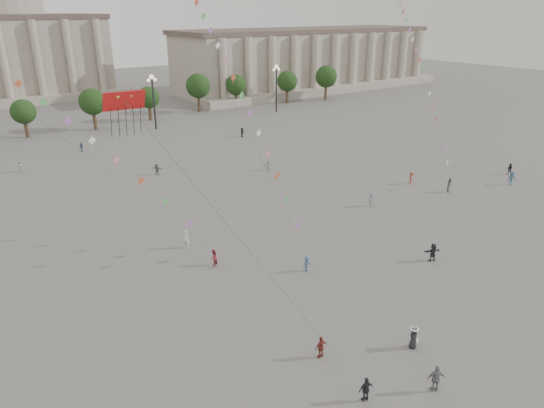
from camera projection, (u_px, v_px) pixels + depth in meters
ground at (349, 327)px, 36.47m from camera, size 360.00×360.00×0.00m
hall_east at (309, 59)px, 144.71m from camera, size 84.00×26.22×17.20m
hall_central at (7, 42)px, 128.10m from camera, size 48.30×34.30×35.50m
tree_row at (63, 104)px, 92.97m from camera, size 137.12×5.12×8.00m
lamp_post_mid_east at (153, 92)px, 94.43m from camera, size 2.00×0.90×10.65m
lamp_post_far_east at (276, 80)px, 110.81m from camera, size 2.00×0.90×10.65m
person_crowd_0 at (81, 147)px, 81.51m from camera, size 0.98×0.80×1.56m
person_crowd_3 at (433, 252)px, 45.86m from camera, size 1.73×1.12×1.78m
person_crowd_4 at (20, 166)px, 71.13m from camera, size 1.56×1.31×1.68m
person_crowd_6 at (371, 199)px, 58.68m from camera, size 1.14×0.67×1.75m
person_crowd_7 at (268, 165)px, 71.94m from camera, size 1.44×0.56×1.52m
person_crowd_8 at (411, 178)px, 66.29m from camera, size 1.14×1.22×1.65m
person_crowd_9 at (242, 132)px, 90.73m from camera, size 1.63×1.45×1.79m
person_crowd_12 at (157, 169)px, 69.87m from camera, size 1.37×1.57×1.71m
person_crowd_13 at (186, 239)px, 48.37m from camera, size 0.77×0.85×1.95m
person_crowd_14 at (511, 178)px, 65.84m from camera, size 1.41×1.32×1.92m
person_crowd_15 at (509, 169)px, 70.12m from camera, size 0.91×1.00×1.66m
tourist_0 at (321, 347)px, 33.07m from camera, size 0.99×0.45×1.65m
tourist_1 at (366, 389)px, 29.37m from camera, size 1.06×0.64×1.70m
tourist_3 at (436, 378)px, 30.09m from camera, size 1.18×1.01×1.90m
kite_flyer_0 at (214, 257)px, 45.09m from camera, size 0.97×0.91×1.59m
kite_flyer_1 at (307, 264)px, 44.06m from camera, size 1.04×0.70×1.48m
kite_flyer_2 at (450, 185)px, 63.30m from camera, size 1.10×1.01×1.83m
hat_person at (414, 337)px, 34.00m from camera, size 0.98×0.91×1.69m
dragon_kite at (128, 117)px, 25.46m from camera, size 6.09×2.87×19.73m
kite_train_east at (411, 38)px, 70.82m from camera, size 12.73×25.79×42.20m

